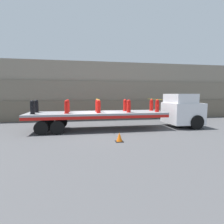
# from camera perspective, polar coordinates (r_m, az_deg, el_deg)

# --- Properties ---
(ground_plane) EXTENTS (120.00, 120.00, 0.00)m
(ground_plane) POSITION_cam_1_polar(r_m,az_deg,el_deg) (12.93, -4.57, -5.70)
(ground_plane) COLOR #474749
(rock_cliff) EXTENTS (60.00, 3.30, 5.83)m
(rock_cliff) POSITION_cam_1_polar(r_m,az_deg,el_deg) (19.04, -6.52, 6.78)
(rock_cliff) COLOR #665B4C
(rock_cliff) RESTS_ON ground_plane
(truck_cab) EXTENTS (2.43, 2.72, 2.61)m
(truck_cab) POSITION_cam_1_polar(r_m,az_deg,el_deg) (14.98, 22.14, 0.60)
(truck_cab) COLOR silver
(truck_cab) RESTS_ON ground_plane
(flatbed_trailer) EXTENTS (9.88, 2.55, 1.28)m
(flatbed_trailer) POSITION_cam_1_polar(r_m,az_deg,el_deg) (12.72, -7.54, -1.16)
(flatbed_trailer) COLOR gray
(flatbed_trailer) RESTS_ON ground_plane
(fire_hydrant_black_near_0) EXTENTS (0.34, 0.49, 0.92)m
(fire_hydrant_black_near_0) POSITION_cam_1_polar(r_m,az_deg,el_deg) (12.50, -24.59, 1.41)
(fire_hydrant_black_near_0) COLOR black
(fire_hydrant_black_near_0) RESTS_ON flatbed_trailer
(fire_hydrant_black_far_0) EXTENTS (0.34, 0.49, 0.92)m
(fire_hydrant_black_far_0) POSITION_cam_1_polar(r_m,az_deg,el_deg) (13.55, -23.46, 1.75)
(fire_hydrant_black_far_0) COLOR black
(fire_hydrant_black_far_0) RESTS_ON flatbed_trailer
(fire_hydrant_red_near_1) EXTENTS (0.34, 0.49, 0.92)m
(fire_hydrant_red_near_1) POSITION_cam_1_polar(r_m,az_deg,el_deg) (12.14, -14.63, 1.63)
(fire_hydrant_red_near_1) COLOR red
(fire_hydrant_red_near_1) RESTS_ON flatbed_trailer
(fire_hydrant_red_far_1) EXTENTS (0.34, 0.49, 0.92)m
(fire_hydrant_red_far_1) POSITION_cam_1_polar(r_m,az_deg,el_deg) (13.22, -14.27, 1.96)
(fire_hydrant_red_far_1) COLOR red
(fire_hydrant_red_far_1) RESTS_ON flatbed_trailer
(fire_hydrant_red_near_2) EXTENTS (0.34, 0.49, 0.92)m
(fire_hydrant_red_near_2) POSITION_cam_1_polar(r_m,az_deg,el_deg) (12.17, -4.39, 1.81)
(fire_hydrant_red_near_2) COLOR red
(fire_hydrant_red_near_2) RESTS_ON flatbed_trailer
(fire_hydrant_red_far_2) EXTENTS (0.34, 0.49, 0.92)m
(fire_hydrant_red_far_2) POSITION_cam_1_polar(r_m,az_deg,el_deg) (13.24, -4.85, 2.12)
(fire_hydrant_red_far_2) COLOR red
(fire_hydrant_red_far_2) RESTS_ON flatbed_trailer
(fire_hydrant_red_near_3) EXTENTS (0.34, 0.49, 0.92)m
(fire_hydrant_red_near_3) POSITION_cam_1_polar(r_m,az_deg,el_deg) (12.57, 5.51, 1.92)
(fire_hydrant_red_near_3) COLOR red
(fire_hydrant_red_near_3) RESTS_ON flatbed_trailer
(fire_hydrant_red_far_3) EXTENTS (0.34, 0.49, 0.92)m
(fire_hydrant_red_far_3) POSITION_cam_1_polar(r_m,az_deg,el_deg) (13.61, 4.28, 2.23)
(fire_hydrant_red_far_3) COLOR red
(fire_hydrant_red_far_3) RESTS_ON flatbed_trailer
(fire_hydrant_red_near_4) EXTENTS (0.34, 0.49, 0.92)m
(fire_hydrant_red_near_4) POSITION_cam_1_polar(r_m,az_deg,el_deg) (13.32, 14.54, 1.98)
(fire_hydrant_red_near_4) COLOR red
(fire_hydrant_red_near_4) RESTS_ON flatbed_trailer
(fire_hydrant_red_far_4) EXTENTS (0.34, 0.49, 0.92)m
(fire_hydrant_red_far_4) POSITION_cam_1_polar(r_m,az_deg,el_deg) (14.30, 12.74, 2.27)
(fire_hydrant_red_far_4) COLOR red
(fire_hydrant_red_far_4) RESTS_ON flatbed_trailer
(cargo_strap_rear) EXTENTS (0.05, 2.65, 0.01)m
(cargo_strap_rear) POSITION_cam_1_polar(r_m,az_deg,el_deg) (12.68, -4.65, 4.13)
(cargo_strap_rear) COLOR yellow
(cargo_strap_rear) RESTS_ON fire_hydrant_red_near_2
(cargo_strap_middle) EXTENTS (0.05, 2.65, 0.01)m
(cargo_strap_middle) POSITION_cam_1_polar(r_m,az_deg,el_deg) (13.79, 13.65, 4.12)
(cargo_strap_middle) COLOR yellow
(cargo_strap_middle) RESTS_ON fire_hydrant_red_near_4
(traffic_cone) EXTENTS (0.43, 0.43, 0.52)m
(traffic_cone) POSITION_cam_1_polar(r_m,az_deg,el_deg) (9.59, 2.42, -8.19)
(traffic_cone) COLOR black
(traffic_cone) RESTS_ON ground_plane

